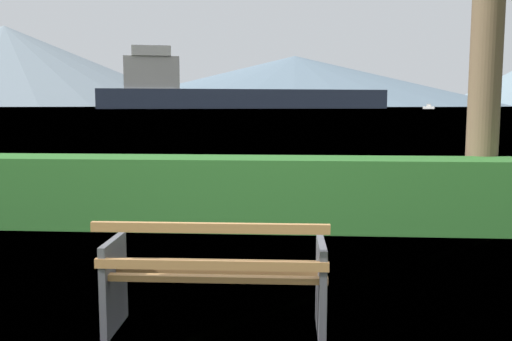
{
  "coord_description": "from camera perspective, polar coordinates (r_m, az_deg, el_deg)",
  "views": [
    {
      "loc": [
        0.56,
        -3.89,
        1.65
      ],
      "look_at": [
        0.0,
        4.12,
        0.69
      ],
      "focal_mm": 39.1,
      "sensor_mm": 36.0,
      "label": 1
    }
  ],
  "objects": [
    {
      "name": "hedge_row",
      "position": [
        7.44,
        -0.37,
        -2.29
      ],
      "size": [
        9.3,
        0.81,
        0.95
      ],
      "primitive_type": "cube",
      "color": "#2D6B28",
      "rests_on": "ground_plane"
    },
    {
      "name": "park_bench",
      "position": [
        4.06,
        -4.16,
        -10.78
      ],
      "size": [
        1.6,
        0.59,
        0.87
      ],
      "color": "#A0703F",
      "rests_on": "ground_plane"
    },
    {
      "name": "cargo_ship_large",
      "position": [
        221.89,
        -3.37,
        8.03
      ],
      "size": [
        113.95,
        43.41,
        23.39
      ],
      "color": "#2D384C",
      "rests_on": "water_surface"
    },
    {
      "name": "fishing_boat_near",
      "position": [
        217.55,
        17.27,
        6.21
      ],
      "size": [
        4.31,
        2.72,
        1.81
      ],
      "color": "silver",
      "rests_on": "water_surface"
    },
    {
      "name": "distant_hills",
      "position": [
        573.1,
        -4.72,
        10.0
      ],
      "size": [
        900.31,
        433.04,
        79.78
      ],
      "color": "gray",
      "rests_on": "ground_plane"
    },
    {
      "name": "water_surface",
      "position": [
        311.72,
        3.9,
        6.46
      ],
      "size": [
        620.0,
        620.0,
        0.0
      ],
      "primitive_type": "plane",
      "color": "#7A99A8",
      "rests_on": "ground_plane"
    },
    {
      "name": "ground_plane",
      "position": [
        4.26,
        -4.01,
        -15.97
      ],
      "size": [
        1400.0,
        1400.0,
        0.0
      ],
      "primitive_type": "plane",
      "color": "olive"
    }
  ]
}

